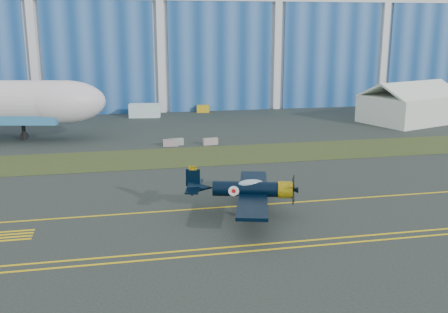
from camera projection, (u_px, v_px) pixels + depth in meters
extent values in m
plane|color=#2B332F|center=(208.00, 191.00, 50.59)|extent=(260.00, 260.00, 0.00)
cube|color=#475128|center=(188.00, 157.00, 63.90)|extent=(260.00, 10.00, 0.02)
cube|color=silver|center=(151.00, 29.00, 115.46)|extent=(220.00, 45.00, 30.00)
cube|color=#18488C|center=(161.00, 58.00, 94.98)|extent=(220.00, 0.60, 20.00)
cube|color=yellow|center=(218.00, 208.00, 45.83)|extent=(200.00, 0.20, 0.02)
cube|color=yellow|center=(244.00, 252.00, 36.80)|extent=(80.00, 0.20, 0.02)
cube|color=yellow|center=(241.00, 246.00, 37.75)|extent=(80.00, 0.20, 0.02)
cube|color=#CEEEF0|center=(145.00, 111.00, 91.78)|extent=(5.64, 2.88, 2.34)
cube|color=gold|center=(203.00, 109.00, 97.25)|extent=(2.51, 1.90, 1.31)
cube|color=gray|center=(171.00, 143.00, 69.44)|extent=(2.05, 0.82, 0.90)
cube|color=gray|center=(176.00, 142.00, 70.01)|extent=(2.05, 0.81, 0.90)
cube|color=#9F8D8B|center=(210.00, 141.00, 70.28)|extent=(2.06, 0.86, 0.90)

